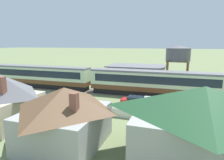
% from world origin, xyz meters
% --- Properties ---
extents(ground_plane, '(600.00, 600.00, 0.00)m').
position_xyz_m(ground_plane, '(0.00, 0.00, 0.00)').
color(ground_plane, '#707F51').
extents(passenger_train, '(66.24, 2.92, 4.22)m').
position_xyz_m(passenger_train, '(1.16, -0.27, 2.34)').
color(passenger_train, brown).
rests_on(passenger_train, ground_plane).
extents(railway_track, '(106.45, 3.60, 0.04)m').
position_xyz_m(railway_track, '(5.82, -0.27, 0.01)').
color(railway_track, '#665B51').
rests_on(railway_track, ground_plane).
extents(station_building, '(12.47, 9.51, 3.79)m').
position_xyz_m(station_building, '(-4.14, 10.71, 1.92)').
color(station_building, beige).
rests_on(station_building, ground_plane).
extents(water_tower, '(4.84, 4.84, 8.18)m').
position_xyz_m(water_tower, '(4.44, 8.08, 6.58)').
color(water_tower, brown).
rests_on(water_tower, ground_plane).
extents(cottage_grey_roof_2, '(7.24, 7.00, 5.45)m').
position_xyz_m(cottage_grey_roof_2, '(-13.41, -16.95, 2.83)').
color(cottage_grey_roof_2, beige).
rests_on(cottage_grey_roof_2, ground_plane).
extents(cottage_brown_roof, '(6.58, 7.45, 5.04)m').
position_xyz_m(cottage_brown_roof, '(-4.34, -18.83, 2.62)').
color(cottage_brown_roof, '#9E9E99').
rests_on(cottage_brown_roof, ground_plane).
extents(cottage_dark_green_roof, '(10.53, 8.08, 5.63)m').
position_xyz_m(cottage_dark_green_roof, '(6.50, -17.59, 2.92)').
color(cottage_dark_green_roof, '#9E9E99').
rests_on(cottage_dark_green_roof, ground_plane).
extents(picket_fence_front, '(44.55, 0.06, 1.05)m').
position_xyz_m(picket_fence_front, '(-8.91, -11.32, 0.53)').
color(picket_fence_front, white).
rests_on(picket_fence_front, ground_plane).
extents(parked_car_black, '(4.21, 2.09, 1.28)m').
position_xyz_m(parked_car_black, '(-13.38, -8.51, 0.61)').
color(parked_car_black, black).
rests_on(parked_car_black, ground_plane).
extents(parked_car_red, '(4.22, 1.84, 1.24)m').
position_xyz_m(parked_car_red, '(-0.83, -6.00, 0.59)').
color(parked_car_red, red).
rests_on(parked_car_red, ground_plane).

